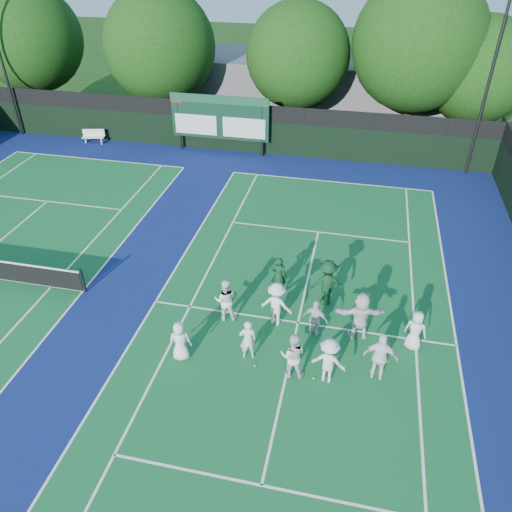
# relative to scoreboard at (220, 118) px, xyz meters

# --- Properties ---
(ground) EXTENTS (120.00, 120.00, 0.00)m
(ground) POSITION_rel_scoreboard_xyz_m (7.01, -15.59, -2.19)
(ground) COLOR #163A0F
(ground) RESTS_ON ground
(court_apron) EXTENTS (34.00, 32.00, 0.01)m
(court_apron) POSITION_rel_scoreboard_xyz_m (1.01, -14.59, -2.19)
(court_apron) COLOR navy
(court_apron) RESTS_ON ground
(near_court) EXTENTS (11.05, 23.85, 0.01)m
(near_court) POSITION_rel_scoreboard_xyz_m (7.01, -14.59, -2.18)
(near_court) COLOR #135E2C
(near_court) RESTS_ON ground
(back_fence) EXTENTS (34.00, 0.08, 3.00)m
(back_fence) POSITION_rel_scoreboard_xyz_m (1.01, 0.41, -0.83)
(back_fence) COLOR black
(back_fence) RESTS_ON ground
(scoreboard) EXTENTS (6.00, 0.21, 3.55)m
(scoreboard) POSITION_rel_scoreboard_xyz_m (0.00, 0.00, 0.00)
(scoreboard) COLOR black
(scoreboard) RESTS_ON ground
(clubhouse) EXTENTS (18.00, 6.00, 4.00)m
(clubhouse) POSITION_rel_scoreboard_xyz_m (5.01, 8.41, -0.19)
(clubhouse) COLOR slate
(clubhouse) RESTS_ON ground
(light_pole_right) EXTENTS (1.20, 0.30, 10.12)m
(light_pole_right) POSITION_rel_scoreboard_xyz_m (14.51, 0.11, 4.11)
(light_pole_right) COLOR black
(light_pole_right) RESTS_ON ground
(bench) EXTENTS (1.44, 0.70, 0.88)m
(bench) POSITION_rel_scoreboard_xyz_m (-8.45, -0.22, -1.72)
(bench) COLOR white
(bench) RESTS_ON ground
(tree_a) EXTENTS (7.04, 7.04, 8.84)m
(tree_a) POSITION_rel_scoreboard_xyz_m (-14.22, 3.99, 2.95)
(tree_a) COLOR #311D0D
(tree_a) RESTS_ON ground
(tree_b) EXTENTS (7.20, 7.20, 8.83)m
(tree_b) POSITION_rel_scoreboard_xyz_m (-4.84, 3.99, 2.85)
(tree_b) COLOR #311D0D
(tree_b) RESTS_ON ground
(tree_c) EXTENTS (6.39, 6.39, 8.29)m
(tree_c) POSITION_rel_scoreboard_xyz_m (4.16, 3.99, 2.74)
(tree_c) COLOR #311D0D
(tree_c) RESTS_ON ground
(tree_d) EXTENTS (7.75, 7.75, 9.94)m
(tree_d) POSITION_rel_scoreboard_xyz_m (11.20, 3.99, 3.67)
(tree_d) COLOR #311D0D
(tree_d) RESTS_ON ground
(tree_e) EXTENTS (6.09, 6.09, 7.82)m
(tree_e) POSITION_rel_scoreboard_xyz_m (14.83, 3.99, 2.42)
(tree_e) COLOR #311D0D
(tree_e) RESTS_ON ground
(tennis_ball_0) EXTENTS (0.07, 0.07, 0.07)m
(tennis_ball_0) POSITION_rel_scoreboard_xyz_m (5.94, -16.99, -2.16)
(tennis_ball_0) COLOR #D8E81B
(tennis_ball_0) RESTS_ON ground
(tennis_ball_1) EXTENTS (0.07, 0.07, 0.07)m
(tennis_ball_1) POSITION_rel_scoreboard_xyz_m (9.39, -13.33, -2.16)
(tennis_ball_1) COLOR #D8E81B
(tennis_ball_1) RESTS_ON ground
(tennis_ball_2) EXTENTS (0.07, 0.07, 0.07)m
(tennis_ball_2) POSITION_rel_scoreboard_xyz_m (10.17, -15.88, -2.16)
(tennis_ball_2) COLOR #D8E81B
(tennis_ball_2) RESTS_ON ground
(tennis_ball_4) EXTENTS (0.07, 0.07, 0.07)m
(tennis_ball_4) POSITION_rel_scoreboard_xyz_m (7.76, -11.32, -2.16)
(tennis_ball_4) COLOR #D8E81B
(tennis_ball_4) RESTS_ON ground
(tennis_ball_5) EXTENTS (0.07, 0.07, 0.07)m
(tennis_ball_5) POSITION_rel_scoreboard_xyz_m (7.89, -17.11, -2.16)
(tennis_ball_5) COLOR #D8E81B
(tennis_ball_5) RESTS_ON ground
(player_front_0) EXTENTS (0.80, 0.60, 1.49)m
(player_front_0) POSITION_rel_scoreboard_xyz_m (3.48, -17.11, -1.45)
(player_front_0) COLOR white
(player_front_0) RESTS_ON ground
(player_front_1) EXTENTS (0.64, 0.50, 1.55)m
(player_front_1) POSITION_rel_scoreboard_xyz_m (5.63, -16.61, -1.42)
(player_front_1) COLOR silver
(player_front_1) RESTS_ON ground
(player_front_2) EXTENTS (0.84, 0.68, 1.67)m
(player_front_2) POSITION_rel_scoreboard_xyz_m (7.17, -17.05, -1.36)
(player_front_2) COLOR silver
(player_front_2) RESTS_ON ground
(player_front_3) EXTENTS (1.14, 0.74, 1.65)m
(player_front_3) POSITION_rel_scoreboard_xyz_m (8.29, -17.03, -1.36)
(player_front_3) COLOR silver
(player_front_3) RESTS_ON ground
(player_front_4) EXTENTS (1.08, 0.51, 1.79)m
(player_front_4) POSITION_rel_scoreboard_xyz_m (9.84, -16.58, -1.30)
(player_front_4) COLOR white
(player_front_4) RESTS_ON ground
(player_back_0) EXTENTS (0.92, 0.78, 1.69)m
(player_back_0) POSITION_rel_scoreboard_xyz_m (4.40, -14.87, -1.35)
(player_back_0) COLOR white
(player_back_0) RESTS_ON ground
(player_back_1) EXTENTS (1.22, 0.82, 1.75)m
(player_back_1) POSITION_rel_scoreboard_xyz_m (6.23, -14.77, -1.31)
(player_back_1) COLOR white
(player_back_1) RESTS_ON ground
(player_back_2) EXTENTS (0.95, 0.58, 1.52)m
(player_back_2) POSITION_rel_scoreboard_xyz_m (7.66, -15.10, -1.43)
(player_back_2) COLOR silver
(player_back_2) RESTS_ON ground
(player_back_3) EXTENTS (1.80, 0.88, 1.86)m
(player_back_3) POSITION_rel_scoreboard_xyz_m (9.15, -14.82, -1.26)
(player_back_3) COLOR white
(player_back_3) RESTS_ON ground
(player_back_4) EXTENTS (0.86, 0.69, 1.52)m
(player_back_4) POSITION_rel_scoreboard_xyz_m (10.98, -14.97, -1.43)
(player_back_4) COLOR silver
(player_back_4) RESTS_ON ground
(coach_left) EXTENTS (0.63, 0.44, 1.65)m
(coach_left) POSITION_rel_scoreboard_xyz_m (5.99, -13.02, -1.36)
(coach_left) COLOR #0E341B
(coach_left) RESTS_ON ground
(coach_right) EXTENTS (1.37, 0.99, 1.91)m
(coach_right) POSITION_rel_scoreboard_xyz_m (7.85, -13.24, -1.24)
(coach_right) COLOR #0E341A
(coach_right) RESTS_ON ground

